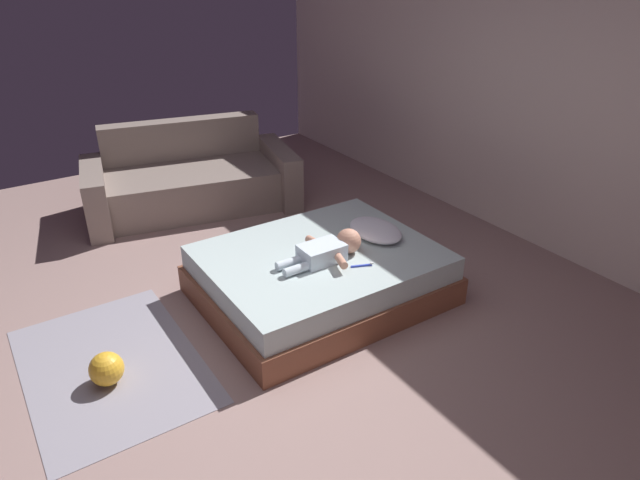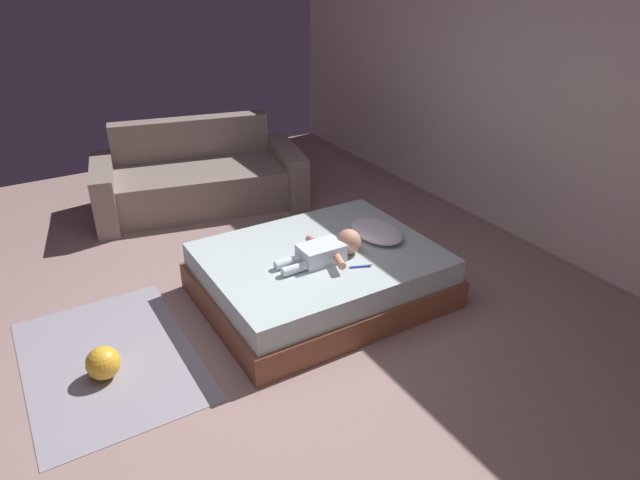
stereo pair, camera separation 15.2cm
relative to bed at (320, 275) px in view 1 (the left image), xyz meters
The scene contains 9 objects.
ground_plane 0.90m from the bed, 73.01° to the right, with size 8.00×8.00×0.00m, color gray.
wall_behind_bed 2.42m from the bed, 83.16° to the left, with size 8.00×0.12×2.54m, color beige.
bed is the anchor object (origin of this frame).
pillow 0.56m from the bed, 88.28° to the left, with size 0.49×0.33×0.10m.
baby 0.29m from the bed, ahead, with size 0.50×0.67×0.18m.
toothbrush 0.42m from the bed, 21.84° to the left, with size 0.07×0.16×0.02m.
couch 2.20m from the bed, behind, with size 1.44×2.19×0.80m.
rug 1.58m from the bed, 92.25° to the right, with size 1.48×1.03×0.01m.
toy_ball 1.63m from the bed, 86.39° to the right, with size 0.21×0.21×0.21m, color gold.
Camera 1 is at (2.81, -1.17, 2.39)m, focal length 31.86 mm.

